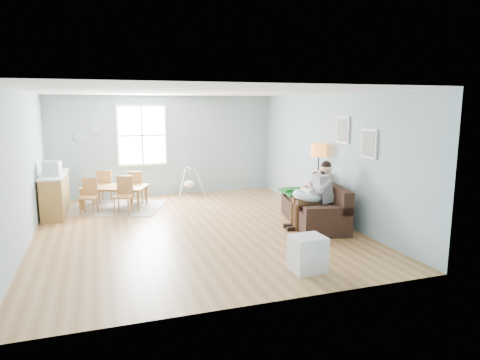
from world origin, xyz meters
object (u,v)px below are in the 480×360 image
object	(u,v)px
chair_se	(124,193)
storage_cube	(307,253)
toddler	(311,188)
monitor	(52,168)
chair_nw	(106,184)
chair_ne	(137,185)
floor_lamp	(319,156)
father	(315,193)
chair_sw	(89,194)
baby_swing	(189,183)
dining_table	(115,197)
sofa	(316,209)
counter	(55,194)

from	to	relation	value
chair_se	storage_cube	bearing A→B (deg)	-61.80
toddler	monitor	world-z (taller)	monitor
chair_nw	chair_ne	distance (m)	0.79
floor_lamp	storage_cube	distance (m)	3.40
father	storage_cube	bearing A→B (deg)	-121.00
father	monitor	xyz separation A→B (m)	(-5.01, 2.51, 0.37)
monitor	floor_lamp	bearing A→B (deg)	-17.65
chair_sw	chair_se	size ratio (longest dim) A/B	0.94
storage_cube	chair_se	size ratio (longest dim) A/B	0.62
father	floor_lamp	distance (m)	1.10
baby_swing	chair_nw	bearing A→B (deg)	-176.91
father	dining_table	distance (m)	4.84
sofa	storage_cube	distance (m)	2.65
storage_cube	chair_se	bearing A→B (deg)	118.20
father	storage_cube	world-z (taller)	father
sofa	chair_ne	bearing A→B (deg)	136.78
storage_cube	baby_swing	size ratio (longest dim) A/B	0.67
chair_sw	baby_swing	size ratio (longest dim) A/B	1.02
dining_table	father	bearing A→B (deg)	-17.09
sofa	chair_sw	size ratio (longest dim) A/B	2.78
floor_lamp	baby_swing	world-z (taller)	floor_lamp
chair_ne	counter	distance (m)	1.94
sofa	chair_sw	bearing A→B (deg)	151.74
chair_nw	monitor	size ratio (longest dim) A/B	2.24
monitor	dining_table	bearing A→B (deg)	22.85
father	dining_table	world-z (taller)	father
sofa	toddler	distance (m)	0.47
toddler	baby_swing	size ratio (longest dim) A/B	1.07
chair_sw	baby_swing	distance (m)	2.80
dining_table	chair_sw	size ratio (longest dim) A/B	1.85
chair_nw	counter	bearing A→B (deg)	-141.93
father	monitor	size ratio (longest dim) A/B	3.60
chair_sw	counter	size ratio (longest dim) A/B	0.48
floor_lamp	chair_se	distance (m)	4.44
storage_cube	chair_nw	world-z (taller)	chair_nw
sofa	father	size ratio (longest dim) A/B	1.65
father	chair_sw	size ratio (longest dim) A/B	1.68
chair_ne	monitor	distance (m)	2.16
chair_sw	chair_se	bearing A→B (deg)	-20.02
dining_table	chair_ne	bearing A→B (deg)	55.95
sofa	chair_se	world-z (taller)	chair_se
toddler	chair_ne	distance (m)	4.45
toddler	baby_swing	world-z (taller)	toddler
chair_ne	sofa	bearing A→B (deg)	-43.22
sofa	chair_ne	world-z (taller)	sofa
chair_sw	chair_nw	xyz separation A→B (m)	(0.39, 1.02, 0.02)
storage_cube	chair_nw	bearing A→B (deg)	115.53
chair_se	baby_swing	world-z (taller)	chair_se
toddler	chair_nw	size ratio (longest dim) A/B	1.00
chair_se	sofa	bearing A→B (deg)	-29.78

